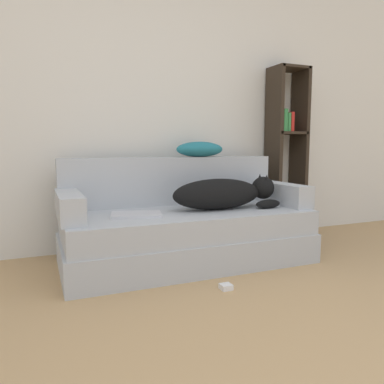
{
  "coord_description": "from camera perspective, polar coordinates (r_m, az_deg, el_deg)",
  "views": [
    {
      "loc": [
        -0.97,
        -0.62,
        0.87
      ],
      "look_at": [
        0.06,
        1.84,
        0.54
      ],
      "focal_mm": 35.0,
      "sensor_mm": 36.0,
      "label": 1
    }
  ],
  "objects": [
    {
      "name": "couch",
      "position": [
        2.84,
        -0.75,
        -6.84
      ],
      "size": [
        1.83,
        0.83,
        0.39
      ],
      "color": "#B2B7BC",
      "rests_on": "ground_plane"
    },
    {
      "name": "couch_arm_right",
      "position": [
        3.18,
        13.41,
        -0.23
      ],
      "size": [
        0.15,
        0.64,
        0.17
      ],
      "color": "#B2B7BC",
      "rests_on": "couch"
    },
    {
      "name": "throw_pillow",
      "position": [
        3.16,
        1.19,
        6.53
      ],
      "size": [
        0.41,
        0.22,
        0.13
      ],
      "color": "teal",
      "rests_on": "couch_backrest"
    },
    {
      "name": "power_adapter",
      "position": [
        2.37,
        5.2,
        -14.19
      ],
      "size": [
        0.07,
        0.07,
        0.03
      ],
      "color": "white",
      "rests_on": "ground_plane"
    },
    {
      "name": "wall_back",
      "position": [
        3.35,
        -5.82,
        15.15
      ],
      "size": [
        7.32,
        0.06,
        2.7
      ],
      "color": "silver",
      "rests_on": "ground_plane"
    },
    {
      "name": "bookshelf",
      "position": [
        3.73,
        14.14,
        7.0
      ],
      "size": [
        0.34,
        0.26,
        1.61
      ],
      "color": "#2D2319",
      "rests_on": "ground_plane"
    },
    {
      "name": "laptop",
      "position": [
        2.62,
        -8.48,
        -3.39
      ],
      "size": [
        0.38,
        0.3,
        0.02
      ],
      "rotation": [
        0.0,
        0.0,
        -0.22
      ],
      "color": "silver",
      "rests_on": "couch"
    },
    {
      "name": "dog",
      "position": [
        2.86,
        4.96,
        -0.21
      ],
      "size": [
        0.85,
        0.27,
        0.26
      ],
      "color": "black",
      "rests_on": "couch"
    },
    {
      "name": "couch_arm_left",
      "position": [
        2.59,
        -18.22,
        -2.03
      ],
      "size": [
        0.15,
        0.64,
        0.17
      ],
      "color": "#B2B7BC",
      "rests_on": "couch"
    },
    {
      "name": "couch_backrest",
      "position": [
        3.09,
        -3.16,
        1.73
      ],
      "size": [
        1.79,
        0.15,
        0.39
      ],
      "color": "#B2B7BC",
      "rests_on": "couch"
    }
  ]
}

